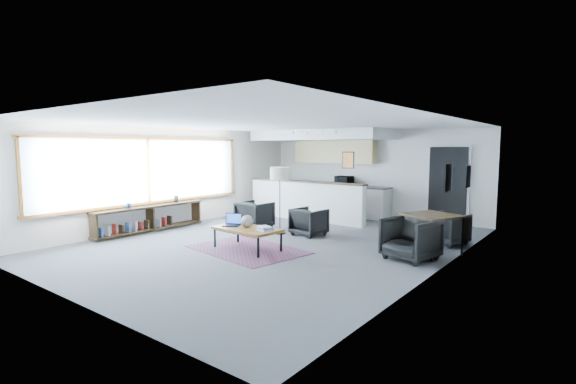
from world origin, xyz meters
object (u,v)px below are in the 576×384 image
Objects in this scene: book_stack at (265,229)px; armchair_left at (255,214)px; floor_lamp at (280,176)px; dining_chair_far at (447,229)px; coffee_table at (247,230)px; armchair_right at (309,220)px; microwave at (344,180)px; ceramic_pot at (247,221)px; laptop at (233,222)px; dining_table at (431,218)px; dining_chair_near at (411,240)px.

book_stack is 0.47× the size of armchair_left.
floor_lamp reaches higher than dining_chair_far.
armchair_right reaches higher than coffee_table.
dining_chair_far is 1.25× the size of microwave.
armchair_right is (-0.29, 1.94, -0.14)m from book_stack.
ceramic_pot reaches higher than book_stack.
dining_table is (3.50, 1.92, 0.19)m from laptop.
floor_lamp reaches higher than ceramic_pot.
book_stack is 3.97m from dining_chair_far.
dining_table is at bearing 107.82° from dining_chair_far.
book_stack is 5.26m from microwave.
armchair_left is 1.52× the size of microwave.
coffee_table is 2.26m from armchair_left.
floor_lamp is 3.58m from dining_chair_near.
coffee_table is 1.84× the size of armchair_left.
coffee_table is 3.33× the size of laptop.
laptop is 0.84× the size of microwave.
book_stack is 2.58m from armchair_left.
dining_table is at bearing 91.05° from dining_chair_near.
dining_chair_far is at bearing 98.54° from dining_chair_near.
coffee_table is 0.49m from book_stack.
dining_table is at bearing 37.05° from book_stack.
ceramic_pot is 0.50× the size of microwave.
dining_chair_far is (3.50, 2.98, -0.20)m from laptop.
armchair_right is at bearing -174.22° from armchair_left.
armchair_right is at bearing 83.26° from ceramic_pot.
armchair_left reaches higher than dining_chair_near.
microwave reaches higher than armchair_right.
laptop reaches higher than dining_chair_far.
coffee_table is 0.45m from laptop.
dining_table is (3.07, 1.95, 0.29)m from coffee_table.
armchair_right is at bearing 38.17° from dining_chair_far.
dining_chair_near is (3.36, 1.26, -0.16)m from laptop.
dining_chair_far reaches higher than book_stack.
coffee_table is 3.64m from dining_table.
microwave is (-0.65, 5.05, 0.52)m from ceramic_pot.
dining_chair_far is (4.46, 1.23, -0.07)m from armchair_left.
armchair_left is at bearing 33.27° from dining_chair_far.
armchair_left is 1.36m from floor_lamp.
laptop is 4.00m from dining_table.
dining_chair_near is 5.29m from microwave.
dining_chair_near is (3.41, -0.39, -1.04)m from floor_lamp.
microwave is at bearing 139.99° from dining_table.
book_stack is (0.52, -0.04, -0.09)m from ceramic_pot.
armchair_left reaches higher than book_stack.
dining_chair_far reaches higher than coffee_table.
ceramic_pot is at bearing -143.79° from dining_chair_near.
book_stack is at bearing -25.88° from laptop.
microwave is at bearing -68.54° from armchair_right.
book_stack is at bearing 3.74° from coffee_table.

